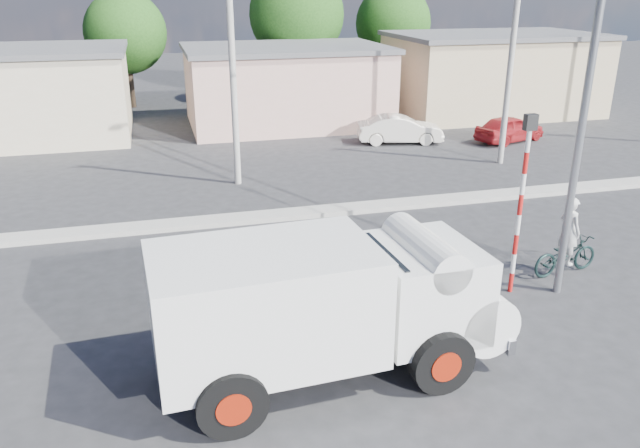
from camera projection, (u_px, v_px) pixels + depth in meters
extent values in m
plane|color=#29292C|center=(412.00, 341.00, 13.14)|extent=(120.00, 120.00, 0.00)
cube|color=#99968E|center=(316.00, 212.00, 20.31)|extent=(40.00, 0.80, 0.16)
cylinder|color=black|center=(232.00, 403.00, 10.23)|extent=(1.23, 0.42, 1.21)
cylinder|color=#B2230C|center=(232.00, 403.00, 10.23)|extent=(0.62, 0.43, 0.60)
cylinder|color=black|center=(210.00, 333.00, 12.28)|extent=(1.23, 0.42, 1.21)
cylinder|color=#B2230C|center=(210.00, 333.00, 12.28)|extent=(0.62, 0.43, 0.60)
cylinder|color=black|center=(442.00, 362.00, 11.35)|extent=(1.23, 0.42, 1.21)
cylinder|color=#B2230C|center=(442.00, 362.00, 11.35)|extent=(0.62, 0.43, 0.60)
cylinder|color=black|center=(389.00, 304.00, 13.40)|extent=(1.23, 0.42, 1.21)
cylinder|color=#B2230C|center=(389.00, 304.00, 13.40)|extent=(0.62, 0.43, 0.60)
cube|color=black|center=(318.00, 343.00, 11.77)|extent=(5.15, 1.72, 0.20)
cube|color=white|center=(265.00, 304.00, 11.11)|extent=(4.10, 2.64, 2.04)
cube|color=white|center=(421.00, 287.00, 12.07)|extent=(2.11, 2.37, 1.71)
cylinder|color=white|center=(462.00, 303.00, 12.52)|extent=(1.34, 2.33, 1.21)
cylinder|color=white|center=(424.00, 251.00, 11.79)|extent=(0.90, 2.30, 0.77)
cube|color=silver|center=(479.00, 319.00, 12.81)|extent=(0.29, 2.38, 0.31)
cube|color=black|center=(385.00, 269.00, 11.66)|extent=(0.19, 1.88, 0.77)
imported|color=black|center=(565.00, 255.00, 16.02)|extent=(2.05, 0.98, 1.04)
imported|color=silver|center=(568.00, 242.00, 15.89)|extent=(0.52, 0.70, 1.77)
imported|color=white|center=(400.00, 129.00, 29.13)|extent=(4.14, 2.20, 1.30)
imported|color=#AC1F23|center=(510.00, 129.00, 29.43)|extent=(3.91, 2.52, 1.24)
cylinder|color=red|center=(511.00, 282.00, 15.17)|extent=(0.11, 0.11, 0.50)
cylinder|color=white|center=(513.00, 263.00, 14.99)|extent=(0.11, 0.11, 0.50)
cylinder|color=red|center=(516.00, 244.00, 14.80)|extent=(0.11, 0.11, 0.50)
cylinder|color=white|center=(518.00, 225.00, 14.62)|extent=(0.11, 0.11, 0.50)
cylinder|color=red|center=(520.00, 205.00, 14.44)|extent=(0.11, 0.11, 0.50)
cylinder|color=white|center=(523.00, 184.00, 14.26)|extent=(0.11, 0.11, 0.50)
cylinder|color=red|center=(526.00, 163.00, 14.08)|extent=(0.11, 0.11, 0.50)
cylinder|color=white|center=(528.00, 141.00, 13.90)|extent=(0.11, 0.11, 0.50)
cube|color=black|center=(531.00, 122.00, 13.74)|extent=(0.28, 0.18, 0.36)
cylinder|color=slate|center=(585.00, 108.00, 13.62)|extent=(0.18, 0.18, 9.00)
cube|color=#D3A391|center=(286.00, 88.00, 32.74)|extent=(10.00, 7.00, 3.80)
cube|color=#59595B|center=(285.00, 48.00, 32.01)|extent=(10.30, 7.30, 0.24)
cube|color=tan|center=(491.00, 76.00, 35.56)|extent=(11.00, 7.00, 4.20)
cube|color=#59595B|center=(495.00, 35.00, 34.76)|extent=(11.30, 7.30, 0.24)
cylinder|color=#38281E|center=(130.00, 78.00, 37.18)|extent=(0.36, 0.36, 3.47)
sphere|color=#2D641E|center=(125.00, 33.00, 36.24)|extent=(4.71, 4.71, 4.71)
cylinder|color=#38281E|center=(297.00, 68.00, 38.56)|extent=(0.36, 0.36, 4.20)
sphere|color=#2D641E|center=(296.00, 15.00, 37.42)|extent=(5.70, 5.70, 5.70)
cylinder|color=#38281E|center=(391.00, 65.00, 42.14)|extent=(0.36, 0.36, 3.64)
sphere|color=#2D641E|center=(393.00, 23.00, 41.16)|extent=(4.94, 4.94, 4.94)
cylinder|color=#99968E|center=(233.00, 75.00, 22.02)|extent=(0.24, 0.24, 8.00)
cylinder|color=#99968E|center=(510.00, 65.00, 24.66)|extent=(0.24, 0.24, 8.00)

